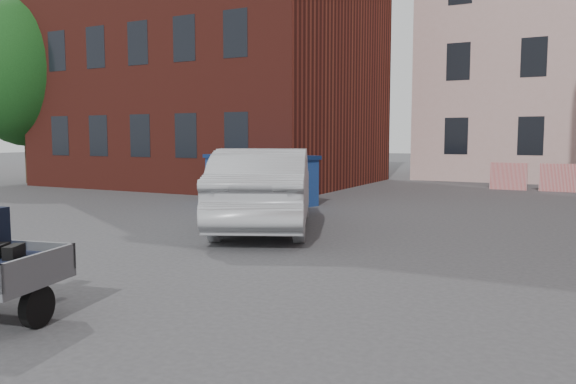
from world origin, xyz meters
The scene contains 7 objects.
ground centered at (0.00, 0.00, 0.00)m, with size 120.00×120.00×0.00m, color #38383A.
building_brick centered at (-9.00, 13.00, 7.00)m, with size 12.00×10.00×14.00m, color #591E16.
far_building centered at (-20.00, 22.00, 4.00)m, with size 6.00×6.00×8.00m, color maroon.
tree centered at (-16.00, 9.00, 5.17)m, with size 5.28×5.28×8.30m.
barriers centered at (4.20, 15.00, 0.50)m, with size 4.70×0.18×1.00m.
dumpster centered at (-3.57, 7.02, 0.72)m, with size 3.82×2.89×1.43m.
silver_car centered at (-1.17, 3.09, 0.86)m, with size 1.81×5.20×1.71m, color #A8ABAF.
Camera 1 is at (4.71, -7.27, 1.95)m, focal length 35.00 mm.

